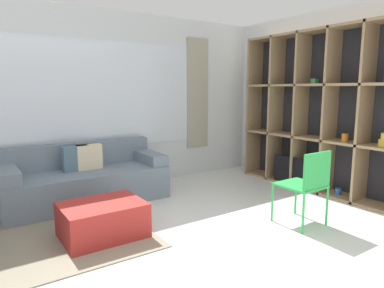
% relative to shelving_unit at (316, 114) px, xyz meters
% --- Properties ---
extents(wall_back, '(6.84, 0.11, 2.70)m').
position_rel_shelving_unit_xyz_m(wall_back, '(-2.67, 1.83, 0.19)').
color(wall_back, silver).
rests_on(wall_back, ground_plane).
extents(wall_right, '(0.07, 4.53, 2.70)m').
position_rel_shelving_unit_xyz_m(wall_right, '(0.18, 0.13, 0.19)').
color(wall_right, silver).
rests_on(wall_right, ground_plane).
extents(area_rug, '(2.03, 1.74, 0.01)m').
position_rel_shelving_unit_xyz_m(area_rug, '(-3.86, 0.37, -1.16)').
color(area_rug, gray).
rests_on(area_rug, ground_plane).
extents(shelving_unit, '(0.37, 2.60, 2.39)m').
position_rel_shelving_unit_xyz_m(shelving_unit, '(0.00, 0.00, 0.00)').
color(shelving_unit, '#232328').
rests_on(shelving_unit, ground_plane).
extents(couch_main, '(2.12, 0.86, 0.79)m').
position_rel_shelving_unit_xyz_m(couch_main, '(-3.12, 1.35, -0.86)').
color(couch_main, slate).
rests_on(couch_main, ground_plane).
extents(ottoman, '(0.82, 0.63, 0.37)m').
position_rel_shelving_unit_xyz_m(ottoman, '(-3.33, 0.11, -0.98)').
color(ottoman, '#A82823').
rests_on(ottoman, ground_plane).
extents(folding_chair, '(0.44, 0.46, 0.86)m').
position_rel_shelving_unit_xyz_m(folding_chair, '(-1.32, -0.88, -0.65)').
color(folding_chair, green).
rests_on(folding_chair, ground_plane).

